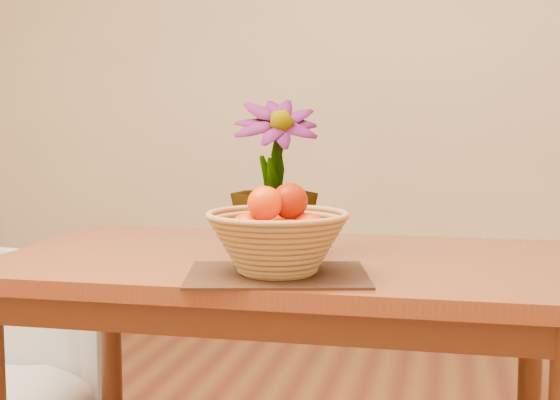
# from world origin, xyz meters

# --- Properties ---
(wall_back) EXTENTS (4.00, 0.02, 2.70)m
(wall_back) POSITION_xyz_m (0.00, 2.25, 1.35)
(wall_back) COLOR #FFEAC2
(wall_back) RESTS_ON floor
(table) EXTENTS (1.40, 0.80, 0.75)m
(table) POSITION_xyz_m (0.00, 0.30, 0.66)
(table) COLOR maroon
(table) RESTS_ON floor
(placemat) EXTENTS (0.44, 0.37, 0.01)m
(placemat) POSITION_xyz_m (0.03, 0.05, 0.75)
(placemat) COLOR #3B2015
(placemat) RESTS_ON table
(wicker_basket) EXTENTS (0.31, 0.31, 0.13)m
(wicker_basket) POSITION_xyz_m (0.03, 0.05, 0.82)
(wicker_basket) COLOR #A67D45
(wicker_basket) RESTS_ON placemat
(orange_pile) EXTENTS (0.20, 0.20, 0.14)m
(orange_pile) POSITION_xyz_m (0.04, 0.06, 0.87)
(orange_pile) COLOR red
(orange_pile) RESTS_ON wicker_basket
(potted_plant) EXTENTS (0.28, 0.28, 0.39)m
(potted_plant) POSITION_xyz_m (-0.03, 0.30, 0.94)
(potted_plant) COLOR #164413
(potted_plant) RESTS_ON table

